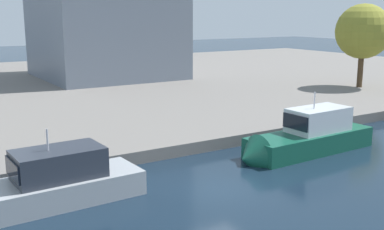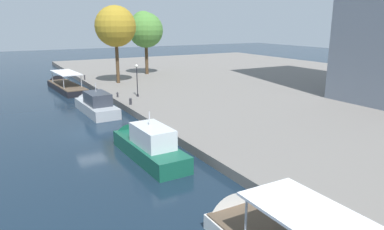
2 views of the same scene
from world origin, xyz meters
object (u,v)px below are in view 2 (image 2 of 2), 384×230
motor_yacht_2 (146,146)px  mooring_bollard_2 (118,94)px  mooring_bollard_0 (131,101)px  lamp_post (137,78)px  tree_0 (145,28)px  tour_boat_0 (65,87)px  motor_yacht_1 (95,106)px  tree_2 (114,26)px  mooring_bollard_1 (85,77)px

motor_yacht_2 → mooring_bollard_2: bearing=-13.6°
mooring_bollard_0 → mooring_bollard_2: 4.80m
motor_yacht_2 → mooring_bollard_0: 14.74m
lamp_post → tree_0: (-18.53, 8.78, 5.68)m
motor_yacht_2 → mooring_bollard_0: bearing=-17.3°
tour_boat_0 → mooring_bollard_2: (12.86, 4.07, 0.76)m
mooring_bollard_0 → lamp_post: size_ratio=0.19×
motor_yacht_1 → mooring_bollard_2: bearing=-50.8°
tour_boat_0 → tree_0: tree_0 is taller
tour_boat_0 → motor_yacht_2: bearing=176.0°
motor_yacht_1 → lamp_post: lamp_post is taller
motor_yacht_2 → tour_boat_0: bearing=-1.8°
motor_yacht_2 → tree_2: bearing=-15.8°
motor_yacht_1 → mooring_bollard_0: 4.04m
motor_yacht_1 → mooring_bollard_2: 4.97m
tour_boat_0 → motor_yacht_1: motor_yacht_1 is taller
tree_2 → motor_yacht_2: bearing=-13.7°
tour_boat_0 → tree_0: 18.05m
tour_boat_0 → lamp_post: bearing=-159.4°
mooring_bollard_1 → lamp_post: bearing=9.0°
tree_0 → tree_2: bearing=-48.5°
tour_boat_0 → motor_yacht_1: (16.14, 0.36, 0.31)m
tree_0 → mooring_bollard_2: bearing=-32.2°
motor_yacht_1 → lamp_post: (-2.38, 6.04, 2.52)m
motor_yacht_1 → mooring_bollard_0: (1.51, 3.71, 0.52)m
tour_boat_0 → mooring_bollard_1: size_ratio=16.44×
tree_2 → mooring_bollard_1: bearing=-145.0°
tree_2 → mooring_bollard_2: bearing=-17.5°
mooring_bollard_2 → tree_0: 22.24m
motor_yacht_2 → tree_0: (-36.64, 14.98, 8.04)m
motor_yacht_2 → lamp_post: size_ratio=2.36×
tour_boat_0 → mooring_bollard_1: bearing=-52.7°
lamp_post → mooring_bollard_0: bearing=-30.9°
mooring_bollard_2 → tree_2: tree_2 is taller
motor_yacht_2 → mooring_bollard_1: (-35.18, 3.51, 0.37)m
mooring_bollard_2 → motor_yacht_2: bearing=-11.5°
mooring_bollard_1 → tree_0: 13.88m
motor_yacht_2 → lamp_post: lamp_post is taller
tour_boat_0 → motor_yacht_1: bearing=176.9°
motor_yacht_1 → mooring_bollard_1: motor_yacht_1 is taller
tour_boat_0 → tree_0: bearing=-77.0°
mooring_bollard_0 → tree_2: tree_2 is taller
motor_yacht_1 → tree_2: (-14.09, 7.10, 8.68)m
mooring_bollard_0 → tree_0: (-22.43, 11.11, 7.68)m
mooring_bollard_1 → mooring_bollard_2: (16.17, 0.36, -0.08)m
mooring_bollard_2 → motor_yacht_1: bearing=-48.4°
lamp_post → motor_yacht_1: bearing=-68.5°
motor_yacht_1 → tree_0: tree_0 is taller
mooring_bollard_0 → lamp_post: 4.97m
mooring_bollard_2 → lamp_post: lamp_post is taller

